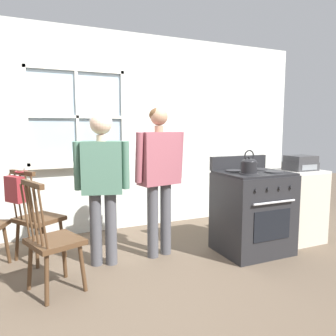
{
  "coord_description": "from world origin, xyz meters",
  "views": [
    {
      "loc": [
        -0.95,
        -3.02,
        1.42
      ],
      "look_at": [
        0.44,
        0.07,
        1.0
      ],
      "focal_mm": 35.0,
      "sensor_mm": 36.0,
      "label": 1
    }
  ],
  "objects_px": {
    "side_counter": "(297,206)",
    "person_teen_center": "(159,168)",
    "stove": "(252,211)",
    "handbag": "(15,189)",
    "chair_center_cluster": "(52,242)",
    "kettle": "(249,165)",
    "stereo": "(300,163)",
    "potted_plant": "(96,159)",
    "person_elderly_left": "(102,173)",
    "chair_by_window": "(37,219)"
  },
  "relations": [
    {
      "from": "potted_plant",
      "to": "handbag",
      "type": "xyz_separation_m",
      "value": [
        -0.97,
        -0.79,
        -0.19
      ]
    },
    {
      "from": "handbag",
      "to": "side_counter",
      "type": "xyz_separation_m",
      "value": [
        3.19,
        -0.55,
        -0.37
      ]
    },
    {
      "from": "side_counter",
      "to": "person_teen_center",
      "type": "bearing_deg",
      "value": 171.52
    },
    {
      "from": "chair_by_window",
      "to": "handbag",
      "type": "xyz_separation_m",
      "value": [
        -0.2,
        -0.13,
        0.37
      ]
    },
    {
      "from": "chair_by_window",
      "to": "stove",
      "type": "height_order",
      "value": "stove"
    },
    {
      "from": "stove",
      "to": "chair_by_window",
      "type": "bearing_deg",
      "value": 161.69
    },
    {
      "from": "chair_center_cluster",
      "to": "handbag",
      "type": "relative_size",
      "value": 3.22
    },
    {
      "from": "person_teen_center",
      "to": "potted_plant",
      "type": "height_order",
      "value": "person_teen_center"
    },
    {
      "from": "stove",
      "to": "handbag",
      "type": "xyz_separation_m",
      "value": [
        -2.45,
        0.62,
        0.34
      ]
    },
    {
      "from": "chair_by_window",
      "to": "stove",
      "type": "bearing_deg",
      "value": -141.38
    },
    {
      "from": "chair_by_window",
      "to": "person_teen_center",
      "type": "relative_size",
      "value": 0.61
    },
    {
      "from": "person_elderly_left",
      "to": "person_teen_center",
      "type": "distance_m",
      "value": 0.62
    },
    {
      "from": "potted_plant",
      "to": "side_counter",
      "type": "relative_size",
      "value": 0.29
    },
    {
      "from": "side_counter",
      "to": "person_elderly_left",
      "type": "bearing_deg",
      "value": 173.49
    },
    {
      "from": "chair_by_window",
      "to": "handbag",
      "type": "bearing_deg",
      "value": 90.0
    },
    {
      "from": "stove",
      "to": "side_counter",
      "type": "xyz_separation_m",
      "value": [
        0.74,
        0.06,
        -0.02
      ]
    },
    {
      "from": "chair_center_cluster",
      "to": "handbag",
      "type": "xyz_separation_m",
      "value": [
        -0.28,
        0.67,
        0.37
      ]
    },
    {
      "from": "person_elderly_left",
      "to": "handbag",
      "type": "xyz_separation_m",
      "value": [
        -0.81,
        0.28,
        -0.15
      ]
    },
    {
      "from": "person_teen_center",
      "to": "kettle",
      "type": "distance_m",
      "value": 0.96
    },
    {
      "from": "chair_center_cluster",
      "to": "potted_plant",
      "type": "xyz_separation_m",
      "value": [
        0.69,
        1.46,
        0.56
      ]
    },
    {
      "from": "chair_by_window",
      "to": "handbag",
      "type": "height_order",
      "value": "same"
    },
    {
      "from": "kettle",
      "to": "side_counter",
      "type": "relative_size",
      "value": 0.27
    },
    {
      "from": "potted_plant",
      "to": "person_elderly_left",
      "type": "bearing_deg",
      "value": -98.45
    },
    {
      "from": "stove",
      "to": "person_elderly_left",
      "type": "bearing_deg",
      "value": 168.45
    },
    {
      "from": "kettle",
      "to": "potted_plant",
      "type": "bearing_deg",
      "value": 130.38
    },
    {
      "from": "chair_center_cluster",
      "to": "kettle",
      "type": "height_order",
      "value": "kettle"
    },
    {
      "from": "kettle",
      "to": "stereo",
      "type": "xyz_separation_m",
      "value": [
        0.92,
        0.17,
        -0.04
      ]
    },
    {
      "from": "person_elderly_left",
      "to": "stove",
      "type": "xyz_separation_m",
      "value": [
        1.64,
        -0.33,
        -0.49
      ]
    },
    {
      "from": "chair_center_cluster",
      "to": "potted_plant",
      "type": "relative_size",
      "value": 3.84
    },
    {
      "from": "chair_center_cluster",
      "to": "chair_by_window",
      "type": "bearing_deg",
      "value": -13.85
    },
    {
      "from": "stove",
      "to": "side_counter",
      "type": "bearing_deg",
      "value": 4.86
    },
    {
      "from": "stove",
      "to": "stereo",
      "type": "bearing_deg",
      "value": 3.27
    },
    {
      "from": "potted_plant",
      "to": "side_counter",
      "type": "distance_m",
      "value": 2.66
    },
    {
      "from": "person_teen_center",
      "to": "stereo",
      "type": "height_order",
      "value": "person_teen_center"
    },
    {
      "from": "chair_by_window",
      "to": "kettle",
      "type": "relative_size",
      "value": 4.0
    },
    {
      "from": "chair_center_cluster",
      "to": "person_elderly_left",
      "type": "distance_m",
      "value": 0.84
    },
    {
      "from": "chair_center_cluster",
      "to": "stove",
      "type": "bearing_deg",
      "value": -108.53
    },
    {
      "from": "handbag",
      "to": "stereo",
      "type": "xyz_separation_m",
      "value": [
        3.19,
        -0.58,
        0.17
      ]
    },
    {
      "from": "kettle",
      "to": "chair_by_window",
      "type": "bearing_deg",
      "value": 157.14
    },
    {
      "from": "person_elderly_left",
      "to": "stereo",
      "type": "height_order",
      "value": "person_elderly_left"
    },
    {
      "from": "handbag",
      "to": "side_counter",
      "type": "bearing_deg",
      "value": -9.86
    },
    {
      "from": "handbag",
      "to": "chair_by_window",
      "type": "bearing_deg",
      "value": 33.07
    },
    {
      "from": "kettle",
      "to": "stereo",
      "type": "distance_m",
      "value": 0.93
    },
    {
      "from": "potted_plant",
      "to": "handbag",
      "type": "relative_size",
      "value": 0.84
    },
    {
      "from": "handbag",
      "to": "stove",
      "type": "bearing_deg",
      "value": -14.16
    },
    {
      "from": "chair_by_window",
      "to": "stereo",
      "type": "height_order",
      "value": "stereo"
    },
    {
      "from": "stove",
      "to": "kettle",
      "type": "relative_size",
      "value": 4.39
    },
    {
      "from": "kettle",
      "to": "potted_plant",
      "type": "distance_m",
      "value": 2.02
    },
    {
      "from": "potted_plant",
      "to": "side_counter",
      "type": "height_order",
      "value": "potted_plant"
    },
    {
      "from": "person_elderly_left",
      "to": "side_counter",
      "type": "relative_size",
      "value": 1.74
    }
  ]
}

